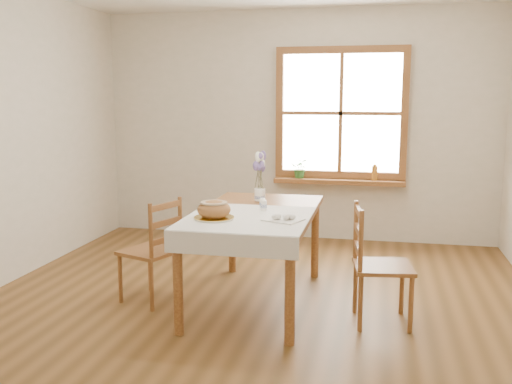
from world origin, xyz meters
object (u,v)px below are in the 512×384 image
Objects in this scene: bread_plate at (214,218)px; chair_right at (383,265)px; chair_left at (150,250)px; flower_vase at (260,196)px; dining_table at (256,221)px.

chair_right is at bearing 8.65° from bread_plate.
chair_left is 1.03m from flower_vase.
dining_table is 0.89m from chair_left.
dining_table is at bearing -82.45° from flower_vase.
chair_right reaches higher than dining_table.
bread_plate is (0.62, -0.25, 0.34)m from chair_left.
bread_plate is (-1.21, -0.18, 0.33)m from chair_right.
chair_left is 0.75m from bread_plate.
bread_plate is at bearing -102.15° from flower_vase.
flower_vase is at bearing 51.35° from chair_right.
chair_right reaches higher than chair_left.
chair_left is 1.83m from chair_right.
chair_right is 8.47× the size of flower_vase.
chair_left reaches higher than bread_plate.
dining_table is 0.42m from flower_vase.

